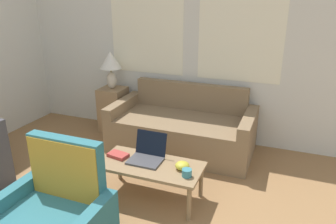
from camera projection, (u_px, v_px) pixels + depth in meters
wall_back at (197, 47)px, 4.48m from camera, size 6.29×0.06×2.60m
couch at (183, 129)px, 4.43m from camera, size 1.88×0.91×0.84m
side_table at (114, 110)px, 4.98m from camera, size 0.37×0.37×0.67m
table_lamp at (111, 64)px, 4.73m from camera, size 0.31×0.31×0.55m
coffee_table at (150, 168)px, 3.32m from camera, size 1.06×0.51×0.39m
laptop at (147, 154)px, 3.38m from camera, size 0.34×0.32×0.27m
cup_navy at (187, 173)px, 3.08m from camera, size 0.09×0.09×0.07m
snack_bowl at (182, 166)px, 3.20m from camera, size 0.14×0.14×0.08m
book_red at (118, 155)px, 3.45m from camera, size 0.23×0.17×0.04m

